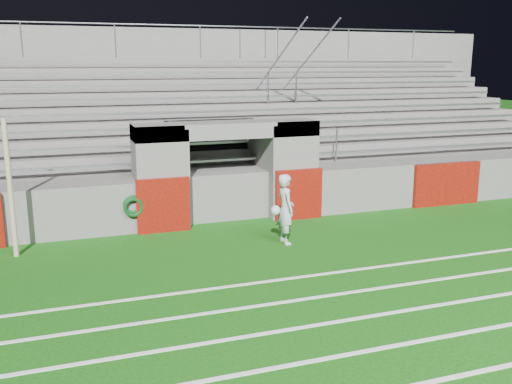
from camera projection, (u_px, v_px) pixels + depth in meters
name	position (u px, v px, depth m)	size (l,w,h in m)	color
ground	(275.00, 262.00, 11.94)	(90.00, 90.00, 0.00)	#10490C
field_post	(10.00, 189.00, 11.97)	(0.11, 0.11, 2.97)	tan
stadium_structure	(189.00, 143.00, 18.95)	(26.00, 8.48, 5.42)	#5B5956
goalkeeper_with_ball	(285.00, 209.00, 13.01)	(0.64, 0.64, 1.62)	#B1B7BC
hose_coil	(133.00, 206.00, 13.66)	(0.49, 0.14, 0.54)	#0C3E17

